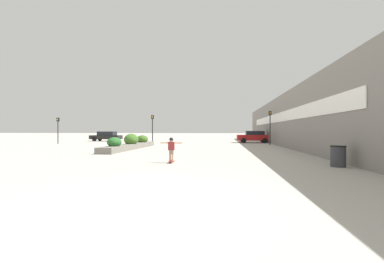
{
  "coord_description": "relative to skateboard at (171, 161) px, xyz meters",
  "views": [
    {
      "loc": [
        1.88,
        -5.72,
        1.6
      ],
      "look_at": [
        -0.34,
        12.26,
        1.54
      ],
      "focal_mm": 24.0,
      "sensor_mm": 36.0,
      "label": 1
    }
  ],
  "objects": [
    {
      "name": "skateboarder",
      "position": [
        0.0,
        0.0,
        0.73
      ],
      "size": [
        1.1,
        0.2,
        1.18
      ],
      "rotation": [
        0.0,
        0.0,
        -0.01
      ],
      "color": "tan",
      "rests_on": "skateboard"
    },
    {
      "name": "skateboard",
      "position": [
        0.0,
        0.0,
        0.0
      ],
      "size": [
        0.23,
        0.75,
        0.09
      ],
      "rotation": [
        0.0,
        0.0,
        -0.01
      ],
      "color": "maroon",
      "rests_on": "ground_plane"
    },
    {
      "name": "car_center_right",
      "position": [
        -15.16,
        24.64,
        0.7
      ],
      "size": [
        4.55,
        1.97,
        1.47
      ],
      "rotation": [
        0.0,
        0.0,
        1.57
      ],
      "color": "black",
      "rests_on": "ground_plane"
    },
    {
      "name": "trash_bin",
      "position": [
        7.62,
        -0.49,
        0.4
      ],
      "size": [
        0.65,
        0.65,
        0.94
      ],
      "color": "#38383D",
      "rests_on": "ground_plane"
    },
    {
      "name": "traffic_light_left",
      "position": [
        -5.69,
        16.68,
        2.27
      ],
      "size": [
        0.28,
        0.3,
        3.42
      ],
      "color": "black",
      "rests_on": "ground_plane"
    },
    {
      "name": "traffic_light_right",
      "position": [
        7.71,
        16.73,
        2.48
      ],
      "size": [
        0.28,
        0.3,
        3.78
      ],
      "color": "black",
      "rests_on": "ground_plane"
    },
    {
      "name": "car_center_left",
      "position": [
        6.54,
        22.06,
        0.75
      ],
      "size": [
        4.3,
        2.0,
        1.56
      ],
      "rotation": [
        0.0,
        0.0,
        1.57
      ],
      "color": "maroon",
      "rests_on": "ground_plane"
    },
    {
      "name": "planter_box",
      "position": [
        -5.46,
        9.09,
        0.37
      ],
      "size": [
        1.23,
        10.55,
        1.32
      ],
      "color": "slate",
      "rests_on": "ground_plane"
    },
    {
      "name": "building_wall_right",
      "position": [
        8.61,
        14.9,
        2.54
      ],
      "size": [
        0.67,
        49.86,
        5.2
      ],
      "color": "gray",
      "rests_on": "ground_plane"
    },
    {
      "name": "ground_plane",
      "position": [
        0.71,
        -6.81,
        -0.07
      ],
      "size": [
        300.0,
        300.0,
        0.0
      ],
      "primitive_type": "plane",
      "color": "#ADA89E"
    },
    {
      "name": "car_leftmost",
      "position": [
        17.88,
        22.63,
        0.73
      ],
      "size": [
        4.47,
        1.85,
        1.52
      ],
      "rotation": [
        0.0,
        0.0,
        1.57
      ],
      "color": "#BCBCC1",
      "rests_on": "ground_plane"
    },
    {
      "name": "traffic_light_far_left",
      "position": [
        -17.46,
        16.45,
        2.12
      ],
      "size": [
        0.28,
        0.3,
        3.17
      ],
      "color": "black",
      "rests_on": "ground_plane"
    }
  ]
}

